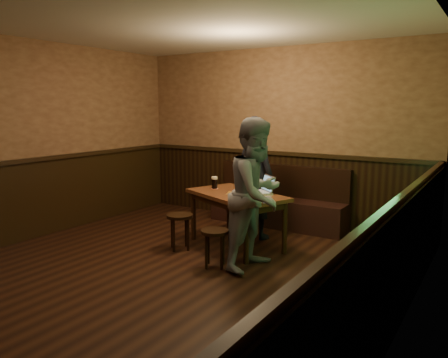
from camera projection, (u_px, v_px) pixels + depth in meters
room at (164, 169)px, 4.79m from camera, size 5.04×6.04×2.84m
bench at (278, 206)px, 6.94m from camera, size 2.20×0.50×0.95m
pub_table at (237, 200)px, 5.83m from camera, size 1.56×1.24×0.74m
stool_left at (180, 221)px, 5.75m from camera, size 0.35×0.35×0.47m
stool_right at (215, 237)px, 5.12m from camera, size 0.42×0.42×0.45m
pint_left at (215, 183)px, 6.12m from camera, size 0.11×0.11×0.17m
pint_mid at (241, 187)px, 5.82m from camera, size 0.10×0.10×0.16m
pint_right at (255, 193)px, 5.44m from camera, size 0.09×0.09×0.14m
laptop at (264, 188)px, 5.84m from camera, size 0.42×0.41×0.23m
menu at (253, 202)px, 5.29m from camera, size 0.25×0.19×0.00m
person_suit at (256, 178)px, 6.23m from camera, size 0.72×0.57×1.74m
person_grey at (257, 194)px, 5.02m from camera, size 0.72×0.90×1.75m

